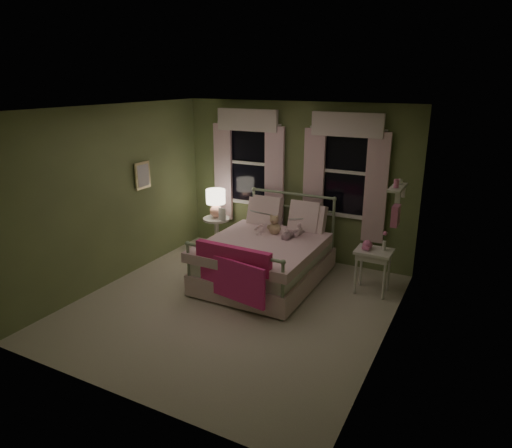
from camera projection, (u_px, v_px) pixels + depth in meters
The scene contains 18 objects.
room_shell at pixel (231, 214), 5.79m from camera, with size 4.20×4.20×4.20m.
bed at pixel (267, 257), 6.85m from camera, with size 1.58×2.04×1.18m.
pink_throw at pixel (232, 267), 5.91m from camera, with size 1.10×0.25×0.71m.
child_left at pixel (263, 212), 7.16m from camera, with size 0.27×0.18×0.73m, color #F7D1DD.
child_right at pixel (296, 217), 6.91m from camera, with size 0.36×0.28×0.74m, color #F7D1DD.
book_left at pixel (255, 214), 6.94m from camera, with size 0.20×0.27×0.03m, color beige.
book_right at pixel (289, 222), 6.70m from camera, with size 0.20×0.27×0.02m, color beige.
teddy_bear at pixel (274, 226), 6.94m from camera, with size 0.23×0.19×0.31m.
nightstand_left at pixel (217, 231), 7.91m from camera, with size 0.46×0.46×0.65m.
table_lamp at pixel (216, 201), 7.74m from camera, with size 0.33×0.33×0.49m.
book_nightstand at pixel (219, 219), 7.72m from camera, with size 0.16×0.22×0.02m, color beige.
nightstand_right at pixel (374, 257), 6.40m from camera, with size 0.50×0.40×0.64m.
pink_toy at pixel (367, 245), 6.39m from camera, with size 0.14×0.19×0.14m.
bud_vase at pixel (385, 241), 6.32m from camera, with size 0.06×0.06×0.28m.
window_left at pixel (248, 159), 7.78m from camera, with size 1.34×0.13×1.96m.
window_right at pixel (345, 168), 7.03m from camera, with size 1.34×0.13×1.96m.
wall_shelf at pixel (397, 202), 5.48m from camera, with size 0.15×0.50×0.60m.
framed_picture at pixel (143, 175), 7.09m from camera, with size 0.03×0.32×0.42m.
Camera 1 is at (2.83, -4.78, 2.95)m, focal length 32.00 mm.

